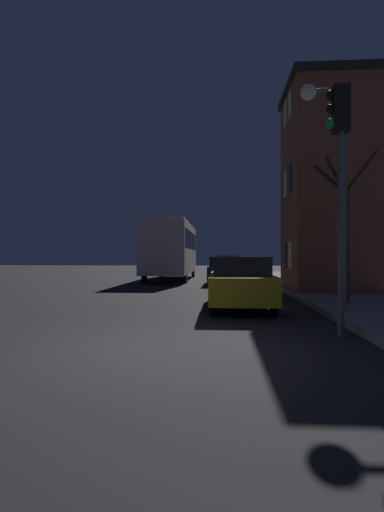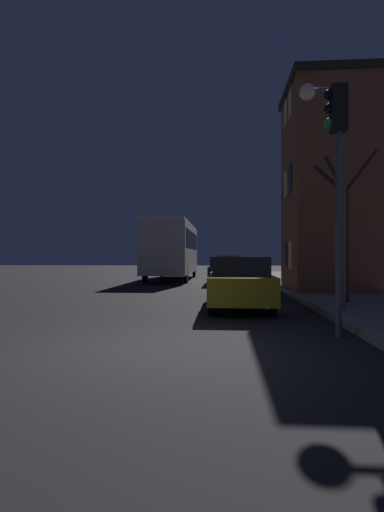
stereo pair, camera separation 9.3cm
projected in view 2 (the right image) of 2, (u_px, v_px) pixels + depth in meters
The scene contains 9 objects.
ground_plane at pixel (135, 351), 6.46m from camera, with size 120.00×120.00×0.00m, color black.
brick_building at pixel (327, 186), 16.71m from camera, with size 3.47×4.36×8.54m.
streetlamp at pixel (329, 155), 10.23m from camera, with size 1.17×0.41×5.80m.
traffic_light at pixel (337, 157), 7.57m from camera, with size 0.43×0.24×4.78m.
bare_tree at pixel (343, 230), 11.79m from camera, with size 1.53×2.18×4.44m.
bus at pixel (173, 246), 26.09m from camera, with size 2.58×9.93×3.67m.
car_near_lane at pixel (239, 281), 11.80m from camera, with size 1.75×4.78×1.52m.
car_mid_lane at pixel (226, 270), 21.81m from camera, with size 1.88×3.91×1.51m.
car_far_lane at pixel (228, 266), 28.46m from camera, with size 1.76×4.19×1.58m.
Camera 2 is at (1.41, -6.37, 1.53)m, focal length 28.00 mm.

